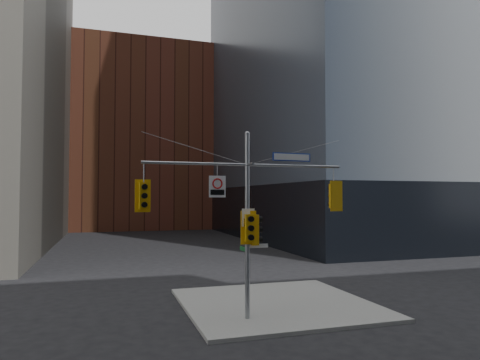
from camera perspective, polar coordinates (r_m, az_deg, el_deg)
ground at (r=15.30m, az=3.51°, el=-20.39°), size 160.00×160.00×0.00m
sidewalk_corner at (r=19.56m, az=4.85°, el=-16.12°), size 8.00×8.00×0.15m
podium_ne at (r=56.41m, az=18.69°, el=-3.97°), size 36.40×36.40×6.00m
brick_midrise at (r=72.37m, az=-13.20°, el=5.08°), size 26.00×20.00×28.00m
signal_assembly at (r=16.43m, az=0.98°, el=-3.47°), size 8.00×0.80×7.30m
traffic_light_west_arm at (r=15.65m, az=-12.74°, el=-2.06°), size 0.56×0.47×1.18m
traffic_light_east_arm at (r=17.96m, az=12.40°, el=-2.09°), size 0.59×0.51×1.24m
traffic_light_pole_side at (r=16.58m, az=2.06°, el=-6.64°), size 0.45×0.38×1.17m
traffic_light_pole_front at (r=16.21m, az=1.29°, el=-6.40°), size 0.61×0.49×1.27m
street_sign_blade at (r=17.18m, az=6.90°, el=3.06°), size 1.66×0.13×0.32m
regulatory_sign_arm at (r=16.07m, az=-3.04°, el=-0.78°), size 0.65×0.10×0.82m
regulatory_sign_pole at (r=16.33m, az=1.11°, el=-5.08°), size 0.52×0.08×0.68m
street_blade_ew at (r=16.68m, az=2.46°, el=-8.76°), size 0.78×0.05×0.16m
street_blade_ns at (r=16.98m, az=0.50°, el=-9.20°), size 0.07×0.79×0.16m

